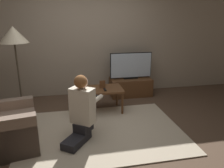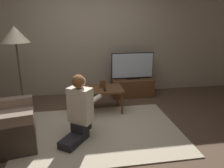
{
  "view_description": "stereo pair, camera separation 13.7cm",
  "coord_description": "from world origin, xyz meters",
  "px_view_note": "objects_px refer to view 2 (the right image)",
  "views": [
    {
      "loc": [
        -0.48,
        -3.08,
        1.77
      ],
      "look_at": [
        0.3,
        0.72,
        0.56
      ],
      "focal_mm": 35.0,
      "sensor_mm": 36.0,
      "label": 1
    },
    {
      "loc": [
        -0.34,
        -3.11,
        1.77
      ],
      "look_at": [
        0.3,
        0.72,
        0.56
      ],
      "focal_mm": 35.0,
      "sensor_mm": 36.0,
      "label": 2
    }
  ],
  "objects_px": {
    "floor_lamp": "(15,38)",
    "person_kneeling": "(80,108)",
    "coffee_table": "(99,91)",
    "tv": "(132,66)",
    "armchair": "(5,125)"
  },
  "relations": [
    {
      "from": "coffee_table",
      "to": "tv",
      "type": "bearing_deg",
      "value": 42.5
    },
    {
      "from": "floor_lamp",
      "to": "armchair",
      "type": "relative_size",
      "value": 1.6
    },
    {
      "from": "tv",
      "to": "armchair",
      "type": "height_order",
      "value": "armchair"
    },
    {
      "from": "coffee_table",
      "to": "person_kneeling",
      "type": "xyz_separation_m",
      "value": [
        -0.39,
        -0.94,
        0.07
      ]
    },
    {
      "from": "coffee_table",
      "to": "person_kneeling",
      "type": "distance_m",
      "value": 1.02
    },
    {
      "from": "armchair",
      "to": "person_kneeling",
      "type": "height_order",
      "value": "armchair"
    },
    {
      "from": "floor_lamp",
      "to": "armchair",
      "type": "height_order",
      "value": "floor_lamp"
    },
    {
      "from": "tv",
      "to": "armchair",
      "type": "bearing_deg",
      "value": -142.34
    },
    {
      "from": "tv",
      "to": "coffee_table",
      "type": "relative_size",
      "value": 1.1
    },
    {
      "from": "floor_lamp",
      "to": "person_kneeling",
      "type": "distance_m",
      "value": 1.81
    },
    {
      "from": "tv",
      "to": "floor_lamp",
      "type": "distance_m",
      "value": 2.45
    },
    {
      "from": "tv",
      "to": "armchair",
      "type": "distance_m",
      "value": 2.89
    },
    {
      "from": "coffee_table",
      "to": "floor_lamp",
      "type": "bearing_deg",
      "value": 171.8
    },
    {
      "from": "floor_lamp",
      "to": "person_kneeling",
      "type": "xyz_separation_m",
      "value": [
        1.05,
        -1.15,
        -0.92
      ]
    },
    {
      "from": "floor_lamp",
      "to": "armchair",
      "type": "distance_m",
      "value": 1.61
    }
  ]
}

